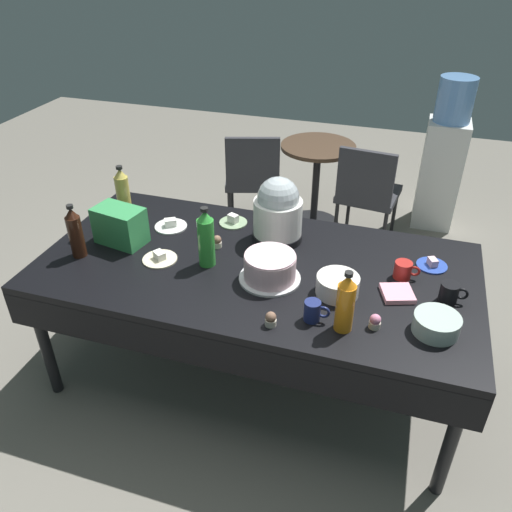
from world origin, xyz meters
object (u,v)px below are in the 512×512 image
Objects in this scene: cupcake_vanilla at (76,236)px; soda_bottle_lime_soda at (206,239)px; water_cooler at (443,159)px; frosted_layer_cake at (270,268)px; soda_bottle_orange_juice at (345,303)px; soda_bottle_cola at (75,233)px; dessert_plate_white at (171,225)px; cupcake_lemon at (271,319)px; soda_bottle_ginger_ale at (123,192)px; coffee_mug_navy at (313,311)px; potluck_table at (256,274)px; maroon_chair_right at (367,190)px; coffee_mug_red at (403,270)px; round_cafe_table at (317,171)px; glass_salad_bowl at (436,324)px; soda_carton at (120,226)px; dessert_plate_cream at (160,258)px; maroon_chair_left at (253,175)px; cupcake_mint at (217,242)px; coffee_mug_black at (450,293)px; slow_cooker at (278,211)px; dessert_plate_cobalt at (432,264)px; ceramic_snack_bowl at (338,285)px; dessert_plate_sage at (233,221)px.

soda_bottle_lime_soda is at bearing 0.42° from cupcake_vanilla.
frosted_layer_cake is at bearing -109.92° from water_cooler.
soda_bottle_cola is at bearing 173.34° from soda_bottle_orange_juice.
dessert_plate_white is 2.70× the size of cupcake_lemon.
coffee_mug_navy is (1.27, -0.64, -0.09)m from soda_bottle_ginger_ale.
soda_bottle_ginger_ale is at bearing 161.88° from potluck_table.
maroon_chair_right is 0.69× the size of water_cooler.
round_cafe_table is (-0.77, 1.71, -0.29)m from coffee_mug_red.
soda_bottle_lime_soda is at bearing 158.68° from soda_bottle_orange_juice.
glass_salad_bowl is 2.90× the size of cupcake_vanilla.
soda_carton is at bearing 164.46° from soda_bottle_orange_juice.
dessert_plate_cream is 2.64× the size of cupcake_lemon.
soda_bottle_orange_juice is 0.34× the size of maroon_chair_left.
cupcake_mint is 0.23× the size of soda_bottle_ginger_ale.
coffee_mug_black is at bearing 2.18° from soda_bottle_lime_soda.
cupcake_vanilla is at bearing -174.02° from coffee_mug_red.
slow_cooker reaches higher than potluck_table.
cupcake_mint is at bearing 150.12° from frosted_layer_cake.
dessert_plate_cobalt is 1.14m from soda_bottle_lime_soda.
potluck_table is 0.19m from frosted_layer_cake.
cupcake_mint is 1.18m from coffee_mug_black.
soda_bottle_cola is (-1.00, -0.09, 0.07)m from frosted_layer_cake.
dessert_plate_cream is 0.44m from soda_bottle_cola.
cupcake_vanilla is 0.77m from soda_bottle_lime_soda.
water_cooler is at bearing 88.93° from glass_salad_bowl.
soda_bottle_ginger_ale is at bearing 162.79° from ceramic_snack_bowl.
soda_bottle_cola reaches higher than ceramic_snack_bowl.
coffee_mug_black reaches higher than dessert_plate_cobalt.
soda_carton is at bearing -168.44° from cupcake_mint.
maroon_chair_right reaches higher than cupcake_lemon.
dessert_plate_sage is at bearing 90.97° from cupcake_mint.
soda_bottle_cola is at bearing -117.21° from soda_carton.
water_cooler is at bearing 60.40° from cupcake_mint.
dessert_plate_cream is at bearing -121.82° from water_cooler.
cupcake_vanilla and cupcake_mint have the same top height.
dessert_plate_sage reaches higher than dessert_plate_white.
coffee_mug_red is 0.17× the size of round_cafe_table.
coffee_mug_navy is (-0.07, -0.22, 0.00)m from ceramic_snack_bowl.
coffee_mug_black is at bearing -48.04° from maroon_chair_left.
dessert_plate_white is (-1.45, 0.48, -0.03)m from glass_salad_bowl.
coffee_mug_black is at bearing -9.14° from dessert_plate_white.
water_cooler is (1.16, 2.22, -0.31)m from soda_bottle_lime_soda.
water_cooler is (0.72, 2.58, -0.19)m from cupcake_lemon.
coffee_mug_navy is (0.33, -0.61, -0.12)m from slow_cooker.
ceramic_snack_bowl is 0.56m from dessert_plate_cobalt.
dessert_plate_sage is at bearing 30.62° from cupcake_vanilla.
soda_bottle_ginger_ale is 1.14× the size of soda_carton.
dessert_plate_sage is at bearing 164.91° from coffee_mug_red.
soda_bottle_orange_juice reaches higher than frosted_layer_cake.
glass_salad_bowl is at bearing -91.07° from water_cooler.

